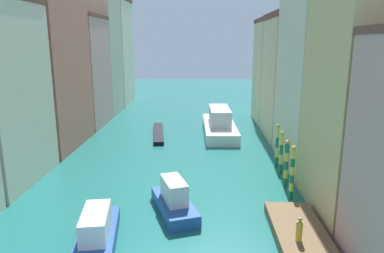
% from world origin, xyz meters
% --- Properties ---
extents(ground_plane, '(154.00, 154.00, 0.00)m').
position_xyz_m(ground_plane, '(0.00, 24.50, 0.00)').
color(ground_plane, '#1E6B66').
extents(building_left_2, '(7.36, 11.54, 21.18)m').
position_xyz_m(building_left_2, '(-14.50, 25.07, 10.61)').
color(building_left_2, '#C6705B').
rests_on(building_left_2, ground).
extents(building_left_3, '(7.36, 9.48, 15.22)m').
position_xyz_m(building_left_3, '(-14.50, 35.68, 7.62)').
color(building_left_3, tan).
rests_on(building_left_3, ground).
extents(building_left_4, '(7.36, 8.36, 20.20)m').
position_xyz_m(building_left_4, '(-14.50, 44.54, 10.11)').
color(building_left_4, '#BCB299').
rests_on(building_left_4, ground).
extents(building_left_5, '(7.36, 9.95, 19.46)m').
position_xyz_m(building_left_5, '(-14.50, 53.96, 9.74)').
color(building_left_5, beige).
rests_on(building_left_5, ground).
extents(building_right_1, '(7.36, 8.99, 21.57)m').
position_xyz_m(building_right_1, '(14.50, 9.75, 10.79)').
color(building_right_1, '#DBB77A').
rests_on(building_right_1, ground).
extents(building_right_2, '(7.36, 10.67, 18.25)m').
position_xyz_m(building_right_2, '(14.50, 19.50, 9.14)').
color(building_right_2, beige).
rests_on(building_right_2, ground).
extents(building_right_3, '(7.36, 9.68, 14.95)m').
position_xyz_m(building_right_3, '(14.50, 29.79, 7.49)').
color(building_right_3, beige).
rests_on(building_right_3, ground).
extents(building_right_4, '(7.36, 8.82, 14.88)m').
position_xyz_m(building_right_4, '(14.50, 39.20, 7.45)').
color(building_right_4, beige).
rests_on(building_right_4, ground).
extents(waterfront_dock, '(3.04, 6.87, 0.63)m').
position_xyz_m(waterfront_dock, '(9.07, 6.01, 0.32)').
color(waterfront_dock, brown).
rests_on(waterfront_dock, ground).
extents(person_on_dock, '(0.36, 0.36, 1.45)m').
position_xyz_m(person_on_dock, '(8.65, 4.37, 1.30)').
color(person_on_dock, gold).
rests_on(person_on_dock, waterfront_dock).
extents(mooring_pole_0, '(0.37, 0.37, 4.19)m').
position_xyz_m(mooring_pole_0, '(9.87, 11.44, 2.15)').
color(mooring_pole_0, '#197247').
rests_on(mooring_pole_0, ground).
extents(mooring_pole_1, '(0.39, 0.39, 3.97)m').
position_xyz_m(mooring_pole_1, '(9.97, 13.86, 2.04)').
color(mooring_pole_1, '#197247').
rests_on(mooring_pole_1, ground).
extents(mooring_pole_2, '(0.34, 0.34, 3.93)m').
position_xyz_m(mooring_pole_2, '(10.17, 16.80, 2.02)').
color(mooring_pole_2, '#197247').
rests_on(mooring_pole_2, ground).
extents(mooring_pole_3, '(0.32, 0.32, 4.16)m').
position_xyz_m(mooring_pole_3, '(10.14, 18.59, 2.13)').
color(mooring_pole_3, '#197247').
rests_on(mooring_pole_3, ground).
extents(vaporetto_white, '(4.31, 12.88, 3.36)m').
position_xyz_m(vaporetto_white, '(5.27, 31.33, 1.23)').
color(vaporetto_white, white).
rests_on(vaporetto_white, ground).
extents(gondola_black, '(2.51, 10.07, 0.46)m').
position_xyz_m(gondola_black, '(-2.57, 30.25, 0.23)').
color(gondola_black, black).
rests_on(gondola_black, ground).
extents(motorboat_0, '(3.18, 7.26, 2.25)m').
position_xyz_m(motorboat_0, '(-2.92, 4.30, 0.82)').
color(motorboat_0, '#234C93').
rests_on(motorboat_0, ground).
extents(motorboat_1, '(3.87, 6.03, 2.42)m').
position_xyz_m(motorboat_1, '(1.19, 8.91, 0.87)').
color(motorboat_1, '#234C93').
rests_on(motorboat_1, ground).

